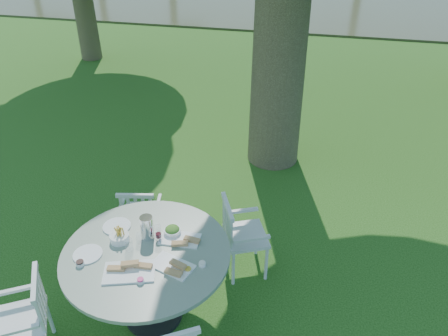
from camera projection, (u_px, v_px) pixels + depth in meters
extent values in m
plane|color=#133C0C|center=(220.00, 235.00, 5.32)|extent=(140.00, 140.00, 0.00)
cylinder|color=black|center=(154.00, 313.00, 4.31)|extent=(0.56, 0.56, 0.04)
cylinder|color=black|center=(150.00, 285.00, 4.09)|extent=(0.12, 0.12, 0.77)
cylinder|color=gray|center=(146.00, 253.00, 3.88)|extent=(1.50, 1.50, 0.04)
cylinder|color=silver|center=(266.00, 263.00, 4.61)|extent=(0.04, 0.04, 0.45)
cylinder|color=silver|center=(256.00, 239.00, 4.94)|extent=(0.04, 0.04, 0.45)
cylinder|color=silver|center=(233.00, 268.00, 4.55)|extent=(0.04, 0.04, 0.45)
cylinder|color=silver|center=(225.00, 243.00, 4.88)|extent=(0.04, 0.04, 0.45)
cube|color=silver|center=(246.00, 236.00, 4.61)|extent=(0.57, 0.59, 0.04)
cube|color=silver|center=(228.00, 223.00, 4.47)|extent=(0.22, 0.43, 0.46)
cylinder|color=silver|center=(160.00, 219.00, 5.27)|extent=(0.03, 0.03, 0.40)
cylinder|color=silver|center=(131.00, 219.00, 5.27)|extent=(0.03, 0.03, 0.40)
cylinder|color=silver|center=(156.00, 237.00, 5.00)|extent=(0.03, 0.03, 0.40)
cylinder|color=silver|center=(125.00, 236.00, 5.00)|extent=(0.03, 0.03, 0.40)
cube|color=silver|center=(141.00, 213.00, 5.02)|extent=(0.47, 0.45, 0.04)
cube|color=silver|center=(137.00, 210.00, 4.77)|extent=(0.41, 0.11, 0.41)
cylinder|color=silver|center=(8.00, 327.00, 3.95)|extent=(0.04, 0.04, 0.44)
cylinder|color=silver|center=(49.00, 317.00, 4.04)|extent=(0.04, 0.04, 0.44)
cube|color=silver|center=(21.00, 321.00, 3.71)|extent=(0.58, 0.60, 0.04)
cube|color=silver|center=(40.00, 299.00, 3.65)|extent=(0.26, 0.40, 0.45)
cube|color=white|center=(129.00, 272.00, 3.65)|extent=(0.48, 0.37, 0.02)
cube|color=white|center=(172.00, 266.00, 3.71)|extent=(0.40, 0.31, 0.01)
cube|color=white|center=(180.00, 239.00, 3.99)|extent=(0.37, 0.22, 0.02)
cylinder|color=white|center=(88.00, 254.00, 3.83)|extent=(0.26, 0.26, 0.01)
cylinder|color=white|center=(117.00, 226.00, 4.15)|extent=(0.26, 0.26, 0.01)
cylinder|color=white|center=(120.00, 238.00, 3.97)|extent=(0.18, 0.18, 0.07)
cylinder|color=white|center=(172.00, 232.00, 4.05)|extent=(0.16, 0.16, 0.05)
cylinder|color=silver|center=(147.00, 227.00, 3.96)|extent=(0.12, 0.12, 0.24)
cylinder|color=white|center=(158.00, 233.00, 3.95)|extent=(0.06, 0.06, 0.17)
cylinder|color=white|center=(139.00, 238.00, 3.94)|extent=(0.06, 0.06, 0.10)
cylinder|color=white|center=(129.00, 245.00, 3.85)|extent=(0.07, 0.07, 0.12)
cylinder|color=white|center=(141.00, 281.00, 3.56)|extent=(0.06, 0.06, 0.03)
cylinder|color=white|center=(188.00, 270.00, 3.66)|extent=(0.06, 0.06, 0.03)
cylinder|color=white|center=(202.00, 264.00, 3.72)|extent=(0.06, 0.06, 0.03)
cylinder|color=white|center=(80.00, 264.00, 3.72)|extent=(0.07, 0.07, 0.03)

